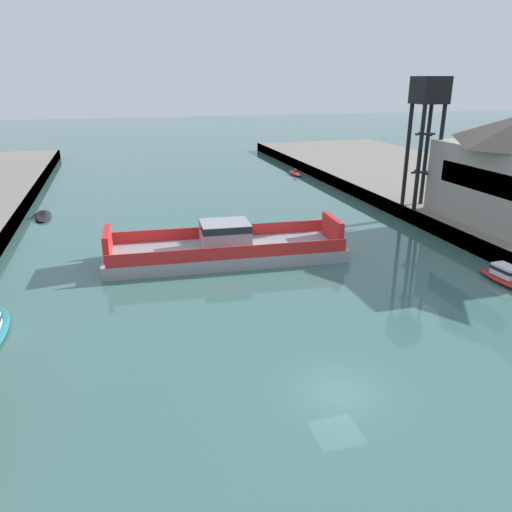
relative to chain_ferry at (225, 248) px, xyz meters
The scene contains 6 objects.
ground_plane 21.43m from the chain_ferry, 86.40° to the right, with size 400.00×400.00×0.00m, color #3D6660.
chain_ferry is the anchor object (origin of this frame).
moored_boat_near_left 42.61m from the chain_ferry, 61.76° to the left, with size 1.50×4.83×0.97m.
moored_boat_mid_left 23.29m from the chain_ferry, 29.68° to the right, with size 2.08×5.91×1.42m.
moored_boat_mid_right 26.39m from the chain_ferry, 131.60° to the left, with size 2.34×5.99×0.88m.
crane_tower 27.29m from the chain_ferry, 16.30° to the left, with size 3.12×3.12×13.97m.
Camera 1 is at (-10.03, -19.90, 15.32)m, focal length 34.97 mm.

